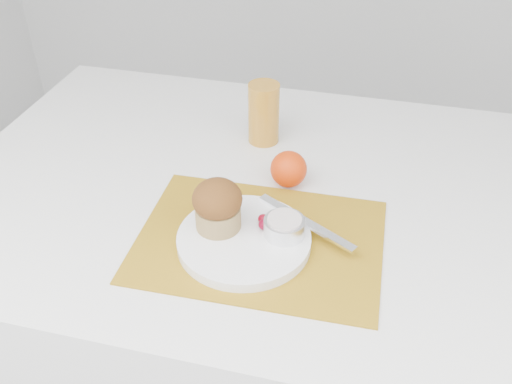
% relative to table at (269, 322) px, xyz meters
% --- Properties ---
extents(table, '(1.20, 0.80, 0.75)m').
position_rel_table_xyz_m(table, '(0.00, 0.00, 0.00)').
color(table, white).
rests_on(table, ground).
extents(placemat, '(0.40, 0.30, 0.00)m').
position_rel_table_xyz_m(placemat, '(0.01, -0.15, 0.38)').
color(placemat, '#A37716').
rests_on(placemat, table).
extents(plate, '(0.24, 0.24, 0.02)m').
position_rel_table_xyz_m(plate, '(-0.01, -0.17, 0.39)').
color(plate, white).
rests_on(plate, placemat).
extents(ramekin, '(0.08, 0.08, 0.03)m').
position_rel_table_xyz_m(ramekin, '(0.05, -0.14, 0.41)').
color(ramekin, silver).
rests_on(ramekin, plate).
extents(cream, '(0.06, 0.06, 0.01)m').
position_rel_table_xyz_m(cream, '(0.05, -0.14, 0.42)').
color(cream, silver).
rests_on(cream, ramekin).
extents(raspberry_near, '(0.02, 0.02, 0.02)m').
position_rel_table_xyz_m(raspberry_near, '(0.01, -0.13, 0.40)').
color(raspberry_near, '#5F020F').
rests_on(raspberry_near, plate).
extents(raspberry_far, '(0.02, 0.02, 0.02)m').
position_rel_table_xyz_m(raspberry_far, '(0.02, -0.14, 0.40)').
color(raspberry_far, '#510214').
rests_on(raspberry_far, plate).
extents(butter_knife, '(0.18, 0.11, 0.00)m').
position_rel_table_xyz_m(butter_knife, '(0.08, -0.11, 0.40)').
color(butter_knife, white).
rests_on(butter_knife, plate).
extents(orange, '(0.07, 0.07, 0.07)m').
position_rel_table_xyz_m(orange, '(0.03, 0.02, 0.41)').
color(orange, '#EB3F08').
rests_on(orange, table).
extents(juice_glass, '(0.07, 0.07, 0.13)m').
position_rel_table_xyz_m(juice_glass, '(-0.05, 0.16, 0.44)').
color(juice_glass, orange).
rests_on(juice_glass, table).
extents(muffin, '(0.09, 0.09, 0.09)m').
position_rel_table_xyz_m(muffin, '(-0.05, -0.15, 0.44)').
color(muffin, tan).
rests_on(muffin, plate).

